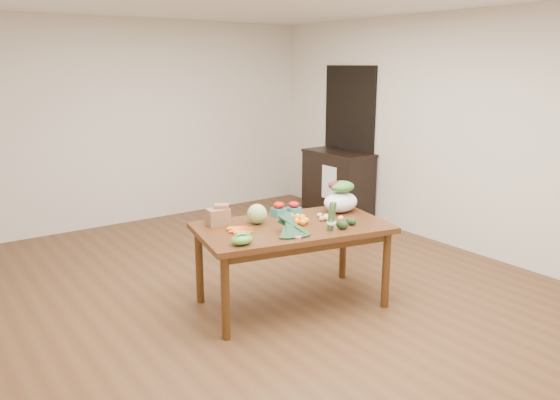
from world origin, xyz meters
TOP-DOWN VIEW (x-y plane):
  - floor at (0.00, 0.00)m, footprint 6.00×6.00m
  - room_walls at (0.00, 0.00)m, footprint 5.02×6.02m
  - dining_table at (-0.05, -0.44)m, footprint 1.80×1.24m
  - doorway_dark at (2.48, 1.60)m, footprint 0.02×1.00m
  - cabinet at (2.22, 1.52)m, footprint 0.52×1.02m
  - dish_towel at (1.96, 1.40)m, footprint 0.02×0.28m
  - paper_bag at (-0.57, -0.06)m, footprint 0.29×0.25m
  - cabbage at (-0.27, -0.23)m, footprint 0.18×0.18m
  - strawberry_basket_a at (0.04, -0.13)m, footprint 0.13×0.13m
  - strawberry_basket_b at (0.17, -0.18)m, footprint 0.13×0.13m
  - orange_a at (-0.06, -0.35)m, footprint 0.08×0.08m
  - orange_b at (0.00, -0.35)m, footprint 0.09×0.09m
  - orange_c at (0.09, -0.41)m, footprint 0.07×0.07m
  - mandarin_cluster at (0.02, -0.44)m, footprint 0.21×0.21m
  - carrots at (-0.50, -0.34)m, footprint 0.26×0.26m
  - snap_pea_bag at (-0.68, -0.64)m, footprint 0.18×0.14m
  - kale_bunch at (-0.22, -0.69)m, footprint 0.40×0.46m
  - asparagus_bundle at (0.13, -0.76)m, footprint 0.10×0.13m
  - potato_a at (0.25, -0.50)m, footprint 0.05×0.05m
  - potato_b at (0.29, -0.51)m, footprint 0.05×0.05m
  - potato_c at (0.32, -0.47)m, footprint 0.06×0.05m
  - potato_d at (0.30, -0.40)m, footprint 0.05×0.05m
  - potato_e at (0.39, -0.59)m, footprint 0.06×0.05m
  - avocado_a at (0.23, -0.79)m, footprint 0.11×0.13m
  - avocado_b at (0.37, -0.74)m, footprint 0.09×0.11m
  - salad_bag at (0.59, -0.36)m, footprint 0.40×0.33m

SIDE VIEW (x-z plane):
  - floor at x=0.00m, z-range 0.00..0.00m
  - dining_table at x=-0.05m, z-range 0.00..0.75m
  - cabinet at x=2.22m, z-range 0.00..0.94m
  - dish_towel at x=1.96m, z-range 0.33..0.78m
  - carrots at x=-0.50m, z-range 0.75..0.78m
  - potato_d at x=0.30m, z-range 0.75..0.79m
  - potato_a at x=0.25m, z-range 0.75..0.80m
  - potato_b at x=0.29m, z-range 0.75..0.80m
  - potato_e at x=0.39m, z-range 0.75..0.80m
  - potato_c at x=0.32m, z-range 0.75..0.80m
  - avocado_b at x=0.37m, z-range 0.75..0.82m
  - orange_c at x=0.09m, z-range 0.75..0.82m
  - avocado_a at x=0.23m, z-range 0.75..0.83m
  - snap_pea_bag at x=-0.68m, z-range 0.75..0.83m
  - orange_a at x=-0.06m, z-range 0.75..0.83m
  - orange_b at x=0.00m, z-range 0.75..0.84m
  - mandarin_cluster at x=0.02m, z-range 0.75..0.84m
  - strawberry_basket_b at x=0.17m, z-range 0.75..0.85m
  - strawberry_basket_a at x=0.04m, z-range 0.75..0.85m
  - kale_bunch at x=-0.22m, z-range 0.75..0.91m
  - cabbage at x=-0.27m, z-range 0.75..0.93m
  - paper_bag at x=-0.57m, z-range 0.75..0.93m
  - asparagus_bundle at x=0.13m, z-range 0.75..1.00m
  - salad_bag at x=0.59m, z-range 0.75..1.02m
  - doorway_dark at x=2.48m, z-range 0.00..2.10m
  - room_walls at x=0.00m, z-range 0.00..2.70m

